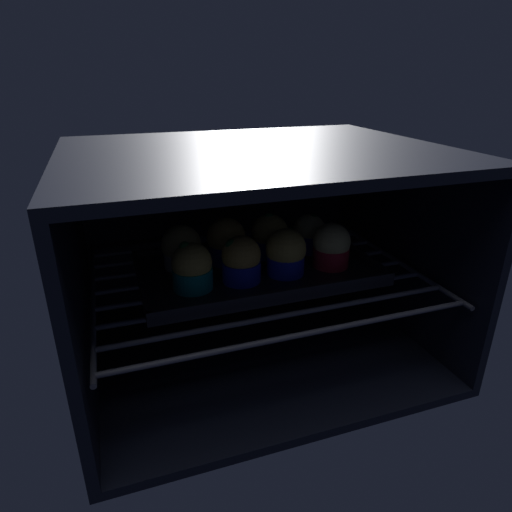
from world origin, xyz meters
The scene contains 11 objects.
oven_cavity centered at (0.00, 26.25, 17.00)cm, with size 59.00×47.00×37.00cm.
oven_rack centered at (0.00, 22.00, 13.60)cm, with size 54.80×42.00×0.80cm.
baking_tray centered at (0.00, 22.70, 14.69)cm, with size 39.72×23.61×2.20cm.
muffin_row0_col0 centered at (-11.90, 18.32, 18.67)cm, with size 6.25×6.25×7.80cm.
muffin_row0_col1 centered at (-3.99, 18.43, 18.79)cm, with size 6.28×6.28×7.62cm.
muffin_row0_col2 centered at (3.81, 18.67, 18.87)cm, with size 6.74×6.74×7.81cm.
muffin_row0_col3 centered at (12.40, 19.02, 18.74)cm, with size 6.42×6.42×7.68cm.
muffin_row1_col0 centered at (-11.95, 27.11, 18.60)cm, with size 6.79×6.79×7.42cm.
muffin_row1_col1 centered at (-4.14, 26.59, 19.01)cm, with size 6.75×6.75×8.05cm.
muffin_row1_col2 centered at (3.98, 26.60, 18.95)cm, with size 6.62×6.62×8.12cm.
muffin_row1_col3 centered at (11.89, 26.79, 18.31)cm, with size 6.25×6.25×7.06cm.
Camera 1 is at (-22.58, -42.78, 46.76)cm, focal length 30.83 mm.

